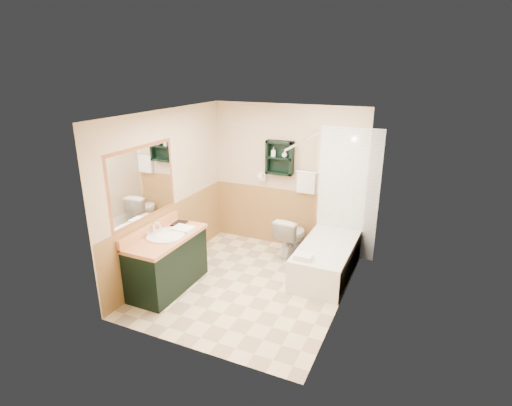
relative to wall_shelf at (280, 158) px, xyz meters
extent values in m
plane|color=beige|center=(0.10, -1.41, -1.55)|extent=(3.00, 3.00, 0.00)
cube|color=beige|center=(0.10, 0.11, -0.35)|extent=(2.60, 0.04, 2.40)
cube|color=beige|center=(-1.22, -1.41, -0.35)|extent=(0.04, 3.00, 2.40)
cube|color=beige|center=(1.42, -1.41, -0.35)|extent=(0.04, 3.00, 2.40)
cube|color=white|center=(0.10, -1.41, 0.87)|extent=(2.60, 3.00, 0.04)
cube|color=black|center=(0.00, 0.00, 0.00)|extent=(0.45, 0.15, 0.55)
cylinder|color=silver|center=(0.63, -0.66, 0.45)|extent=(0.03, 1.60, 0.03)
cube|color=black|center=(-0.89, -1.93, -1.16)|extent=(0.59, 1.23, 0.78)
cube|color=silver|center=(1.03, -0.67, -1.31)|extent=(0.73, 1.50, 0.49)
imported|color=silver|center=(0.34, -0.27, -1.22)|extent=(0.46, 0.72, 0.67)
cube|color=white|center=(-0.80, -1.65, -0.75)|extent=(0.28, 0.22, 0.04)
imported|color=black|center=(-1.06, -1.49, -0.65)|extent=(0.17, 0.03, 0.23)
cube|color=white|center=(0.85, -1.25, -1.03)|extent=(0.23, 0.19, 0.07)
imported|color=silver|center=(-0.11, -0.01, 0.05)|extent=(0.10, 0.16, 0.07)
imported|color=silver|center=(0.09, -0.01, 0.06)|extent=(0.12, 0.13, 0.09)
camera|label=1|loc=(2.26, -5.93, 1.42)|focal=28.00mm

